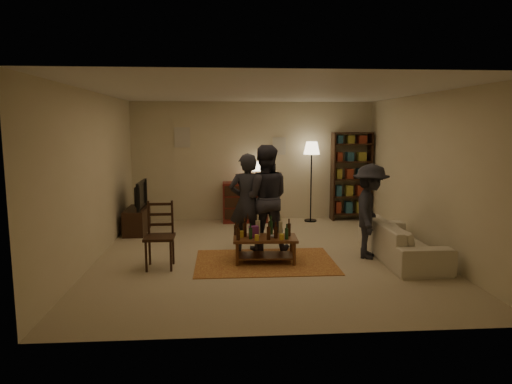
{
  "coord_description": "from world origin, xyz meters",
  "views": [
    {
      "loc": [
        -0.7,
        -7.44,
        2.15
      ],
      "look_at": [
        -0.14,
        0.1,
        1.06
      ],
      "focal_mm": 32.0,
      "sensor_mm": 36.0,
      "label": 1
    }
  ],
  "objects": [
    {
      "name": "floor",
      "position": [
        0.0,
        0.0,
        0.0
      ],
      "size": [
        6.0,
        6.0,
        0.0
      ],
      "primitive_type": "plane",
      "color": "#C6B793",
      "rests_on": "ground"
    },
    {
      "name": "room_shell",
      "position": [
        -0.65,
        2.98,
        1.81
      ],
      "size": [
        6.0,
        6.0,
        6.0
      ],
      "color": "beige",
      "rests_on": "ground"
    },
    {
      "name": "rug",
      "position": [
        -0.04,
        -0.43,
        0.01
      ],
      "size": [
        2.2,
        1.5,
        0.01
      ],
      "primitive_type": "cube",
      "color": "maroon",
      "rests_on": "ground"
    },
    {
      "name": "person_by_sofa",
      "position": [
        1.7,
        -0.27,
        0.78
      ],
      "size": [
        0.91,
        1.15,
        1.55
      ],
      "primitive_type": "imported",
      "rotation": [
        0.0,
        0.0,
        1.19
      ],
      "color": "#23242A",
      "rests_on": "ground"
    },
    {
      "name": "sofa",
      "position": [
        2.2,
        -0.4,
        0.3
      ],
      "size": [
        0.81,
        2.08,
        0.61
      ],
      "primitive_type": "imported",
      "rotation": [
        0.0,
        0.0,
        1.57
      ],
      "color": "beige",
      "rests_on": "ground"
    },
    {
      "name": "person_left",
      "position": [
        -0.28,
        0.22,
        0.85
      ],
      "size": [
        0.65,
        0.45,
        1.7
      ],
      "primitive_type": "imported",
      "rotation": [
        0.0,
        0.0,
        3.08
      ],
      "color": "#23242A",
      "rests_on": "ground"
    },
    {
      "name": "floor_lamp",
      "position": [
        1.29,
        2.65,
        1.54
      ],
      "size": [
        0.36,
        0.36,
        1.81
      ],
      "color": "black",
      "rests_on": "ground"
    },
    {
      "name": "dresser",
      "position": [
        -0.19,
        2.71,
        0.48
      ],
      "size": [
        1.0,
        0.5,
        1.36
      ],
      "color": "maroon",
      "rests_on": "ground"
    },
    {
      "name": "coffee_table",
      "position": [
        -0.05,
        -0.42,
        0.38
      ],
      "size": [
        1.02,
        0.59,
        0.75
      ],
      "rotation": [
        0.0,
        0.0,
        -0.04
      ],
      "color": "brown",
      "rests_on": "ground"
    },
    {
      "name": "dining_chair",
      "position": [
        -1.66,
        -0.54,
        0.55
      ],
      "size": [
        0.45,
        0.45,
        1.04
      ],
      "rotation": [
        0.0,
        0.0,
        0.01
      ],
      "color": "#321F10",
      "rests_on": "ground"
    },
    {
      "name": "bookshelf",
      "position": [
        2.25,
        2.78,
        1.03
      ],
      "size": [
        0.9,
        0.34,
        2.02
      ],
      "color": "#321F10",
      "rests_on": "ground"
    },
    {
      "name": "tv_stand",
      "position": [
        -2.44,
        1.8,
        0.38
      ],
      "size": [
        0.4,
        1.0,
        1.06
      ],
      "color": "#321F10",
      "rests_on": "ground"
    },
    {
      "name": "person_right",
      "position": [
        0.02,
        0.31,
        0.92
      ],
      "size": [
        0.93,
        0.75,
        1.84
      ],
      "primitive_type": "imported",
      "rotation": [
        0.0,
        0.0,
        3.08
      ],
      "color": "#292931",
      "rests_on": "ground"
    }
  ]
}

